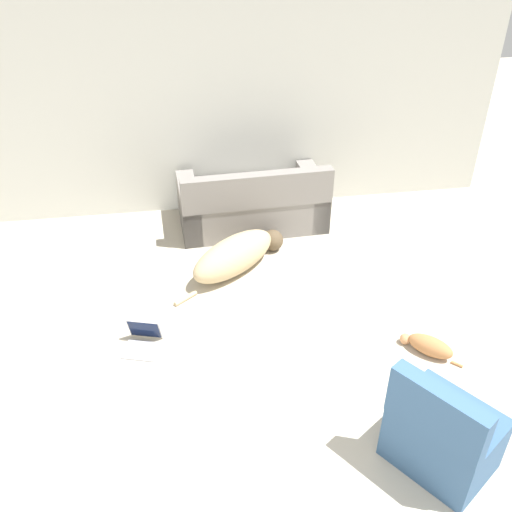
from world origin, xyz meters
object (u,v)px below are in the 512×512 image
object	(u,v)px
side_chair	(442,434)
laptop_open	(143,338)
couch	(252,204)
cat	(429,346)
dog	(237,255)

from	to	relation	value
side_chair	laptop_open	bearing A→B (deg)	18.15
couch	cat	distance (m)	2.61
cat	dog	bearing A→B (deg)	-0.64
cat	side_chair	xyz separation A→B (m)	(-0.38, -1.04, 0.22)
laptop_open	cat	bearing A→B (deg)	5.87
side_chair	dog	bearing A→B (deg)	-11.71
laptop_open	dog	bearing A→B (deg)	63.47
couch	laptop_open	size ratio (longest dim) A/B	4.43
cat	side_chair	bearing A→B (deg)	114.27
couch	laptop_open	world-z (taller)	couch
dog	side_chair	bearing A→B (deg)	-104.30
dog	cat	distance (m)	2.06
couch	cat	xyz separation A→B (m)	(1.16, -2.33, -0.18)
cat	side_chair	world-z (taller)	side_chair
dog	cat	bearing A→B (deg)	-82.54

